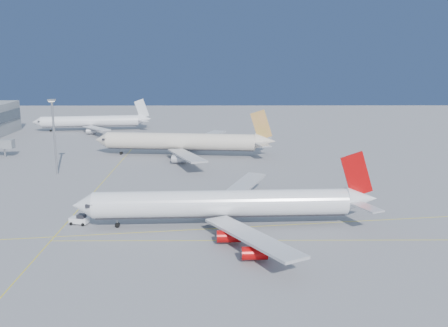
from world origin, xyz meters
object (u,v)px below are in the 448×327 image
(airliner_third, at_px, (93,121))
(pushback_tug, at_px, (80,220))
(light_mast, at_px, (54,131))
(airliner_etihad, at_px, (184,142))
(airliner_virgin, at_px, (228,204))

(airliner_third, xyz_separation_m, pushback_tug, (31.20, -138.82, -3.68))
(pushback_tug, distance_m, light_mast, 54.65)
(airliner_etihad, xyz_separation_m, airliner_third, (-50.70, 61.55, -0.82))
(airliner_virgin, xyz_separation_m, pushback_tug, (-35.24, 1.20, -4.19))
(airliner_etihad, relative_size, light_mast, 2.85)
(airliner_virgin, height_order, airliner_third, airliner_virgin)
(airliner_third, height_order, light_mast, light_mast)
(airliner_virgin, height_order, pushback_tug, airliner_virgin)
(airliner_etihad, relative_size, airliner_third, 1.20)
(pushback_tug, relative_size, light_mast, 0.19)
(airliner_virgin, bearing_deg, airliner_etihad, 98.83)
(pushback_tug, bearing_deg, airliner_virgin, 10.92)
(airliner_virgin, distance_m, pushback_tug, 35.51)
(airliner_etihad, xyz_separation_m, pushback_tug, (-19.49, -77.27, -4.49))
(light_mast, bearing_deg, pushback_tug, -66.77)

